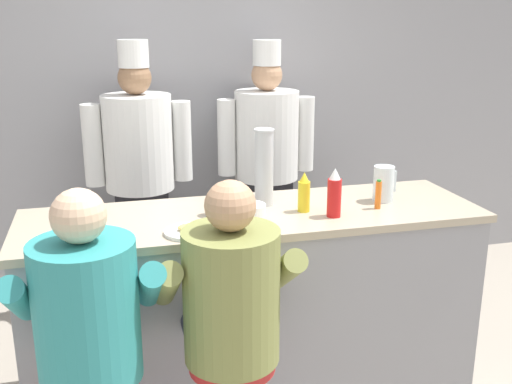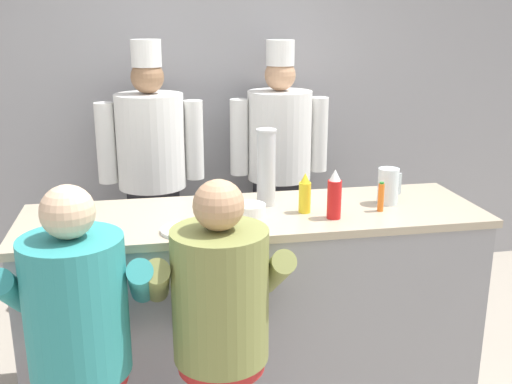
# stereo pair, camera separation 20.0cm
# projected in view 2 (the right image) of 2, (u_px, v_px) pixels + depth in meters

# --- Properties ---
(wall_back) EXTENTS (10.00, 0.06, 2.70)m
(wall_back) POSITION_uv_depth(u_px,v_px,m) (216.00, 107.00, 4.52)
(wall_back) COLOR #99999E
(wall_back) RESTS_ON ground_plane
(diner_counter) EXTENTS (2.40, 0.72, 1.03)m
(diner_counter) POSITION_uv_depth(u_px,v_px,m) (255.00, 302.00, 3.25)
(diner_counter) COLOR gray
(diner_counter) RESTS_ON ground_plane
(ketchup_bottle_red) EXTENTS (0.07, 0.07, 0.25)m
(ketchup_bottle_red) POSITION_uv_depth(u_px,v_px,m) (334.00, 196.00, 2.99)
(ketchup_bottle_red) COLOR red
(ketchup_bottle_red) RESTS_ON diner_counter
(mustard_bottle_yellow) EXTENTS (0.06, 0.06, 0.21)m
(mustard_bottle_yellow) POSITION_uv_depth(u_px,v_px,m) (305.00, 194.00, 3.08)
(mustard_bottle_yellow) COLOR yellow
(mustard_bottle_yellow) RESTS_ON diner_counter
(hot_sauce_bottle_orange) EXTENTS (0.03, 0.03, 0.16)m
(hot_sauce_bottle_orange) POSITION_uv_depth(u_px,v_px,m) (381.00, 197.00, 3.11)
(hot_sauce_bottle_orange) COLOR orange
(hot_sauce_bottle_orange) RESTS_ON diner_counter
(water_pitcher_clear) EXTENTS (0.13, 0.11, 0.20)m
(water_pitcher_clear) POSITION_uv_depth(u_px,v_px,m) (388.00, 186.00, 3.23)
(water_pitcher_clear) COLOR silver
(water_pitcher_clear) RESTS_ON diner_counter
(breakfast_plate) EXTENTS (0.24, 0.24, 0.05)m
(breakfast_plate) POSITION_uv_depth(u_px,v_px,m) (186.00, 229.00, 2.82)
(breakfast_plate) COLOR white
(breakfast_plate) RESTS_ON diner_counter
(cereal_bowl) EXTENTS (0.16, 0.16, 0.06)m
(cereal_bowl) POSITION_uv_depth(u_px,v_px,m) (250.00, 210.00, 3.05)
(cereal_bowl) COLOR white
(cereal_bowl) RESTS_ON diner_counter
(coffee_mug_white) EXTENTS (0.12, 0.08, 0.09)m
(coffee_mug_white) POSITION_uv_depth(u_px,v_px,m) (214.00, 206.00, 3.07)
(coffee_mug_white) COLOR white
(coffee_mug_white) RESTS_ON diner_counter
(cup_stack_steel) EXTENTS (0.11, 0.11, 0.41)m
(cup_stack_steel) POSITION_uv_depth(u_px,v_px,m) (266.00, 167.00, 3.18)
(cup_stack_steel) COLOR #B7BABF
(cup_stack_steel) RESTS_ON diner_counter
(diner_seated_teal) EXTENTS (0.62, 0.61, 1.40)m
(diner_seated_teal) POSITION_uv_depth(u_px,v_px,m) (78.00, 314.00, 2.41)
(diner_seated_teal) COLOR #B2B5BA
(diner_seated_teal) RESTS_ON ground_plane
(diner_seated_olive) EXTENTS (0.61, 0.60, 1.39)m
(diner_seated_olive) POSITION_uv_depth(u_px,v_px,m) (219.00, 303.00, 2.51)
(diner_seated_olive) COLOR #B2B5BA
(diner_seated_olive) RESTS_ON ground_plane
(cook_in_whites_near) EXTENTS (0.73, 0.47, 1.86)m
(cook_in_whites_near) POSITION_uv_depth(u_px,v_px,m) (152.00, 164.00, 4.15)
(cook_in_whites_near) COLOR #232328
(cook_in_whites_near) RESTS_ON ground_plane
(cook_in_whites_far) EXTENTS (0.72, 0.46, 1.85)m
(cook_in_whites_far) POSITION_uv_depth(u_px,v_px,m) (279.00, 157.00, 4.39)
(cook_in_whites_far) COLOR #232328
(cook_in_whites_far) RESTS_ON ground_plane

